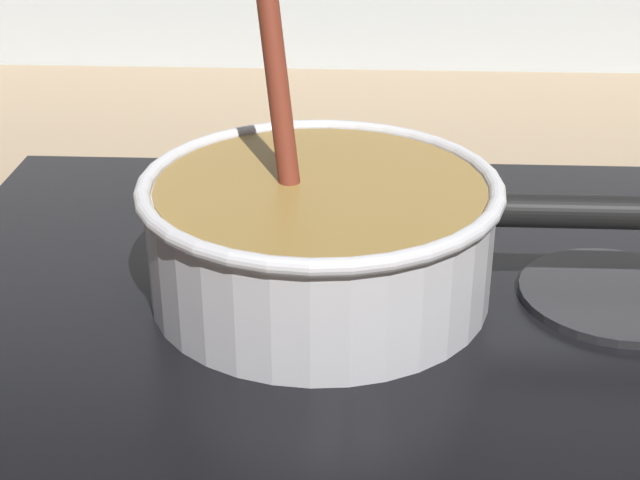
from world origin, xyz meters
name	(u,v)px	position (x,y,z in m)	size (l,w,h in m)	color
hob_plate	(320,299)	(-0.04, 0.20, 0.01)	(0.56, 0.48, 0.01)	black
burner_ring	(320,286)	(-0.04, 0.20, 0.02)	(0.20, 0.20, 0.01)	#592D0C
spare_burner	(615,295)	(0.15, 0.20, 0.01)	(0.13, 0.13, 0.01)	#262628
cooking_pan	(323,232)	(-0.04, 0.20, 0.06)	(0.39, 0.24, 0.30)	silver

